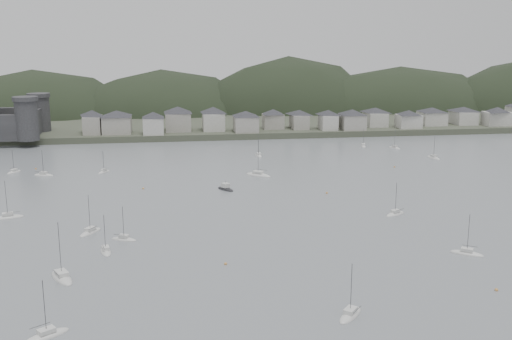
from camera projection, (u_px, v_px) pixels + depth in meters
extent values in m
plane|color=slate|center=(308.00, 274.00, 124.45)|extent=(900.00, 900.00, 0.00)
cube|color=#383D2D|center=(210.00, 108.00, 409.13)|extent=(900.00, 250.00, 3.00)
ellipsoid|color=black|center=(37.00, 134.00, 373.62)|extent=(138.98, 92.48, 81.13)
ellipsoid|color=black|center=(163.00, 131.00, 385.63)|extent=(132.08, 90.41, 79.74)
ellipsoid|color=black|center=(288.00, 132.00, 398.06)|extent=(133.88, 88.37, 101.41)
ellipsoid|color=black|center=(398.00, 127.00, 403.38)|extent=(165.81, 81.78, 82.55)
cylinder|color=#2E2E30|center=(27.00, 121.00, 269.18)|extent=(10.00, 10.00, 18.00)
cylinder|color=#2E2E30|center=(40.00, 114.00, 296.34)|extent=(10.00, 10.00, 17.00)
cube|color=#2E2E30|center=(34.00, 123.00, 283.35)|extent=(3.50, 30.00, 12.00)
cube|color=gray|center=(93.00, 125.00, 289.45)|extent=(8.34, 12.91, 8.59)
pyramid|color=#242428|center=(92.00, 113.00, 288.20)|extent=(15.78, 15.78, 3.01)
cube|color=gray|center=(117.00, 125.00, 290.51)|extent=(13.68, 13.35, 8.36)
pyramid|color=#242428|center=(117.00, 113.00, 289.30)|extent=(20.07, 20.07, 2.93)
cube|color=#A8A69D|center=(154.00, 126.00, 287.94)|extent=(9.78, 10.20, 8.08)
pyramid|color=#242428|center=(153.00, 115.00, 286.76)|extent=(14.83, 14.83, 2.83)
cube|color=gray|center=(178.00, 122.00, 298.84)|extent=(12.59, 13.33, 9.09)
pyramid|color=#242428|center=(178.00, 110.00, 297.52)|extent=(19.24, 19.24, 3.18)
cube|color=#A8A69D|center=(214.00, 122.00, 299.89)|extent=(10.74, 12.17, 8.87)
pyramid|color=#242428|center=(213.00, 110.00, 298.60)|extent=(17.01, 17.01, 3.10)
cube|color=gray|center=(246.00, 124.00, 295.90)|extent=(11.63, 12.09, 7.69)
pyramid|color=#242428|center=(246.00, 114.00, 294.78)|extent=(17.61, 17.61, 2.69)
cube|color=gray|center=(273.00, 121.00, 306.47)|extent=(10.37, 9.35, 7.44)
pyramid|color=#242428|center=(273.00, 112.00, 305.39)|extent=(14.65, 14.65, 2.60)
cube|color=gray|center=(299.00, 122.00, 306.07)|extent=(8.24, 12.20, 7.22)
pyramid|color=#242428|center=(299.00, 112.00, 305.02)|extent=(15.17, 15.17, 2.53)
cube|color=#A8A69D|center=(328.00, 122.00, 302.95)|extent=(8.06, 10.91, 7.46)
pyramid|color=#242428|center=(328.00, 112.00, 301.87)|extent=(14.08, 14.08, 2.61)
cube|color=gray|center=(352.00, 122.00, 303.24)|extent=(11.73, 11.78, 7.66)
pyramid|color=#242428|center=(353.00, 112.00, 302.12)|extent=(17.46, 17.46, 2.68)
cube|color=#A8A69D|center=(375.00, 119.00, 315.04)|extent=(10.19, 13.02, 7.33)
pyramid|color=#242428|center=(376.00, 110.00, 313.97)|extent=(17.23, 17.23, 2.57)
cube|color=#A8A69D|center=(408.00, 121.00, 308.66)|extent=(11.70, 9.81, 6.88)
pyramid|color=#242428|center=(409.00, 112.00, 307.65)|extent=(15.97, 15.97, 2.41)
cube|color=#A8A69D|center=(432.00, 118.00, 319.58)|extent=(12.83, 12.48, 7.00)
pyramid|color=#242428|center=(432.00, 110.00, 318.56)|extent=(18.79, 18.79, 2.45)
cube|color=#A8A69D|center=(463.00, 118.00, 322.68)|extent=(11.07, 13.50, 6.97)
pyramid|color=#242428|center=(464.00, 109.00, 321.67)|extent=(18.25, 18.25, 2.44)
cube|color=#A8A69D|center=(497.00, 119.00, 317.37)|extent=(13.75, 9.12, 7.34)
pyramid|color=#242428|center=(498.00, 109.00, 316.31)|extent=(16.97, 16.97, 2.57)
ellipsoid|color=silver|center=(47.00, 336.00, 98.16)|extent=(7.84, 6.54, 1.56)
cube|color=silver|center=(46.00, 330.00, 97.93)|extent=(3.23, 2.98, 0.70)
cylinder|color=#3F3F42|center=(45.00, 308.00, 97.07)|extent=(0.12, 0.12, 9.78)
cylinder|color=#3F3F42|center=(40.00, 326.00, 98.42)|extent=(2.94, 2.10, 0.10)
ellipsoid|color=silver|center=(467.00, 254.00, 135.89)|extent=(7.46, 6.37, 1.50)
cube|color=silver|center=(467.00, 250.00, 135.66)|extent=(3.09, 2.88, 0.70)
cylinder|color=#3F3F42|center=(468.00, 234.00, 134.84)|extent=(0.12, 0.12, 9.37)
cylinder|color=#3F3F42|center=(470.00, 246.00, 136.47)|extent=(2.78, 2.08, 0.10)
ellipsoid|color=silver|center=(363.00, 146.00, 272.63)|extent=(3.45, 6.85, 1.31)
cube|color=silver|center=(363.00, 144.00, 272.43)|extent=(1.90, 2.55, 0.70)
cylinder|color=#3F3F42|center=(364.00, 137.00, 271.72)|extent=(0.12, 0.12, 8.20)
cylinder|color=#3F3F42|center=(362.00, 143.00, 273.39)|extent=(0.73, 2.90, 0.10)
ellipsoid|color=silver|center=(44.00, 175.00, 214.33)|extent=(7.74, 4.56, 1.47)
cube|color=silver|center=(43.00, 173.00, 214.11)|extent=(2.96, 2.35, 0.70)
cylinder|color=#3F3F42|center=(43.00, 163.00, 213.31)|extent=(0.12, 0.12, 9.22)
cylinder|color=#3F3F42|center=(39.00, 171.00, 213.41)|extent=(3.18, 1.14, 0.10)
ellipsoid|color=silver|center=(258.00, 176.00, 214.18)|extent=(9.99, 9.22, 2.06)
cube|color=silver|center=(258.00, 172.00, 213.89)|extent=(4.22, 4.08, 0.70)
cylinder|color=#3F3F42|center=(258.00, 158.00, 212.75)|extent=(0.12, 0.12, 12.90)
cylinder|color=#3F3F42|center=(262.00, 170.00, 215.14)|extent=(3.59, 3.10, 0.10)
ellipsoid|color=silver|center=(259.00, 156.00, 250.17)|extent=(2.58, 7.41, 1.47)
cube|color=silver|center=(259.00, 154.00, 249.95)|extent=(1.70, 2.62, 0.70)
cylinder|color=#3F3F42|center=(259.00, 145.00, 249.15)|extent=(0.12, 0.12, 9.18)
cylinder|color=#3F3F42|center=(258.00, 152.00, 251.11)|extent=(0.20, 3.31, 0.10)
ellipsoid|color=silver|center=(104.00, 172.00, 219.48)|extent=(4.93, 6.41, 1.25)
cube|color=silver|center=(104.00, 170.00, 219.28)|extent=(2.31, 2.59, 0.70)
cylinder|color=#3F3F42|center=(103.00, 161.00, 218.61)|extent=(0.12, 0.12, 7.83)
cylinder|color=#3F3F42|center=(105.00, 169.00, 218.31)|extent=(1.53, 2.47, 0.10)
ellipsoid|color=silver|center=(62.00, 278.00, 122.02)|extent=(7.10, 9.88, 1.91)
cube|color=silver|center=(62.00, 273.00, 121.75)|extent=(3.40, 3.93, 0.70)
cylinder|color=#3F3F42|center=(60.00, 250.00, 120.70)|extent=(0.12, 0.12, 11.93)
cylinder|color=#3F3F42|center=(56.00, 273.00, 120.05)|extent=(2.07, 3.86, 0.10)
ellipsoid|color=silver|center=(350.00, 316.00, 105.55)|extent=(6.91, 7.53, 1.55)
cube|color=silver|center=(350.00, 310.00, 105.32)|extent=(3.06, 3.18, 0.70)
cylinder|color=#3F3F42|center=(351.00, 289.00, 104.47)|extent=(0.12, 0.12, 9.70)
cylinder|color=#3F3F42|center=(357.00, 309.00, 104.30)|extent=(2.34, 2.73, 0.10)
ellipsoid|color=silver|center=(124.00, 240.00, 145.51)|extent=(6.92, 4.63, 1.33)
cube|color=silver|center=(124.00, 236.00, 145.30)|extent=(2.71, 2.28, 0.70)
cylinder|color=#3F3F42|center=(123.00, 223.00, 144.59)|extent=(0.12, 0.12, 8.29)
cylinder|color=#3F3F42|center=(119.00, 235.00, 144.56)|extent=(2.77, 1.30, 0.10)
ellipsoid|color=silver|center=(8.00, 218.00, 163.29)|extent=(8.68, 4.79, 1.65)
cube|color=silver|center=(8.00, 214.00, 163.05)|extent=(3.28, 2.54, 0.70)
cylinder|color=#3F3F42|center=(6.00, 199.00, 162.14)|extent=(0.12, 0.12, 10.34)
cylinder|color=#3F3F42|center=(13.00, 212.00, 162.74)|extent=(3.61, 1.10, 0.10)
ellipsoid|color=silver|center=(14.00, 172.00, 219.31)|extent=(5.12, 6.63, 1.30)
cube|color=silver|center=(14.00, 170.00, 219.11)|extent=(2.39, 2.68, 0.70)
cylinder|color=#3F3F42|center=(13.00, 161.00, 218.41)|extent=(0.12, 0.12, 8.11)
cylinder|color=#3F3F42|center=(13.00, 168.00, 219.87)|extent=(1.59, 2.56, 0.10)
ellipsoid|color=silver|center=(90.00, 233.00, 150.81)|extent=(6.18, 8.00, 1.57)
cube|color=silver|center=(90.00, 229.00, 150.58)|extent=(2.89, 3.24, 0.70)
cylinder|color=#3F3F42|center=(89.00, 214.00, 149.72)|extent=(0.12, 0.12, 9.78)
cylinder|color=#3F3F42|center=(92.00, 228.00, 149.40)|extent=(1.90, 3.07, 0.10)
ellipsoid|color=silver|center=(395.00, 214.00, 166.56)|extent=(7.48, 5.67, 1.46)
cube|color=silver|center=(395.00, 211.00, 166.33)|extent=(3.01, 2.67, 0.70)
cylinder|color=#3F3F42|center=(396.00, 198.00, 165.54)|extent=(0.12, 0.12, 9.11)
cylinder|color=#3F3F42|center=(400.00, 210.00, 165.74)|extent=(2.89, 1.73, 0.10)
ellipsoid|color=silver|center=(434.00, 158.00, 245.44)|extent=(3.97, 8.17, 1.57)
cube|color=silver|center=(434.00, 156.00, 245.20)|extent=(2.22, 3.02, 0.70)
cylinder|color=#3F3F42|center=(434.00, 146.00, 244.35)|extent=(0.12, 0.12, 9.79)
cylinder|color=#3F3F42|center=(435.00, 155.00, 243.71)|extent=(0.78, 3.48, 0.10)
ellipsoid|color=silver|center=(106.00, 252.00, 137.24)|extent=(3.71, 7.31, 1.40)
cube|color=silver|center=(106.00, 248.00, 137.02)|extent=(2.04, 2.72, 0.70)
cylinder|color=#3F3F42|center=(105.00, 233.00, 136.26)|extent=(0.12, 0.12, 8.73)
cylinder|color=#3F3F42|center=(104.00, 247.00, 135.68)|extent=(0.79, 3.09, 0.10)
ellipsoid|color=silver|center=(394.00, 148.00, 268.02)|extent=(4.69, 6.95, 1.33)
cube|color=silver|center=(394.00, 146.00, 267.81)|extent=(2.30, 2.73, 0.70)
cylinder|color=#3F3F42|center=(395.00, 139.00, 267.09)|extent=(0.12, 0.12, 8.33)
cylinder|color=#3F3F42|center=(394.00, 145.00, 266.57)|extent=(1.33, 2.77, 0.10)
ellipsoid|color=black|center=(226.00, 190.00, 194.13)|extent=(6.22, 7.60, 1.62)
cube|color=silver|center=(226.00, 185.00, 193.81)|extent=(2.93, 2.97, 1.40)
cylinder|color=#3F3F42|center=(225.00, 183.00, 193.62)|extent=(0.10, 0.10, 1.20)
sphere|color=#CB8B43|center=(143.00, 188.00, 195.16)|extent=(0.70, 0.70, 0.70)
sphere|color=#CB8B43|center=(36.00, 169.00, 224.87)|extent=(0.70, 0.70, 0.70)
sphere|color=#CB8B43|center=(327.00, 193.00, 189.44)|extent=(0.70, 0.70, 0.70)
sphere|color=#CB8B43|center=(496.00, 290.00, 116.16)|extent=(0.70, 0.70, 0.70)
sphere|color=#CB8B43|center=(226.00, 264.00, 129.66)|extent=(0.70, 0.70, 0.70)
sphere|color=#CB8B43|center=(394.00, 167.00, 228.15)|extent=(0.70, 0.70, 0.70)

